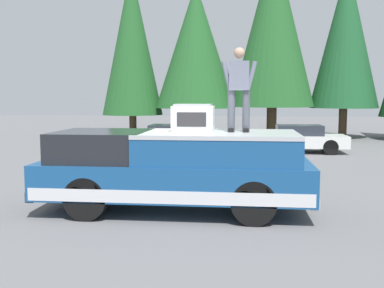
{
  "coord_description": "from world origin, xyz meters",
  "views": [
    {
      "loc": [
        -9.61,
        -1.23,
        2.37
      ],
      "look_at": [
        0.03,
        -0.16,
        1.35
      ],
      "focal_mm": 42.58,
      "sensor_mm": 36.0,
      "label": 1
    }
  ],
  "objects": [
    {
      "name": "conifer_right",
      "position": [
        17.7,
        5.45,
        5.65
      ],
      "size": [
        3.65,
        3.65,
        10.08
      ],
      "color": "#4C3826",
      "rests_on": "ground"
    },
    {
      "name": "conifer_center_right",
      "position": [
        17.56,
        1.57,
        5.31
      ],
      "size": [
        4.76,
        4.76,
        8.96
      ],
      "color": "#4C3826",
      "rests_on": "ground"
    },
    {
      "name": "compressor_unit",
      "position": [
        -0.3,
        -0.22,
        1.93
      ],
      "size": [
        0.65,
        0.84,
        0.56
      ],
      "color": "silver",
      "rests_on": "pickup_truck"
    },
    {
      "name": "pickup_truck",
      "position": [
        -0.47,
        0.13,
        0.87
      ],
      "size": [
        2.01,
        5.54,
        1.65
      ],
      "color": "navy",
      "rests_on": "ground"
    },
    {
      "name": "ground_plane",
      "position": [
        0.0,
        0.0,
        0.0
      ],
      "size": [
        90.0,
        90.0,
        0.0
      ],
      "primitive_type": "plane",
      "color": "slate"
    },
    {
      "name": "conifer_left",
      "position": [
        17.34,
        -6.97,
        5.76
      ],
      "size": [
        3.83,
        3.83,
        9.84
      ],
      "color": "#4C3826",
      "rests_on": "ground"
    },
    {
      "name": "parked_car_white",
      "position": [
        9.93,
        -3.54,
        0.58
      ],
      "size": [
        1.64,
        4.1,
        1.16
      ],
      "color": "white",
      "rests_on": "ground"
    },
    {
      "name": "person_on_truck_bed",
      "position": [
        -0.35,
        -1.15,
        2.55
      ],
      "size": [
        0.29,
        0.72,
        1.69
      ],
      "color": "#4C515B",
      "rests_on": "pickup_truck"
    },
    {
      "name": "parked_car_black",
      "position": [
        9.58,
        1.83,
        0.58
      ],
      "size": [
        1.64,
        4.1,
        1.16
      ],
      "color": "black",
      "rests_on": "ground"
    },
    {
      "name": "conifer_center_left",
      "position": [
        16.93,
        -2.9,
        6.38
      ],
      "size": [
        4.72,
        4.72,
        11.02
      ],
      "color": "#4C3826",
      "rests_on": "ground"
    }
  ]
}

